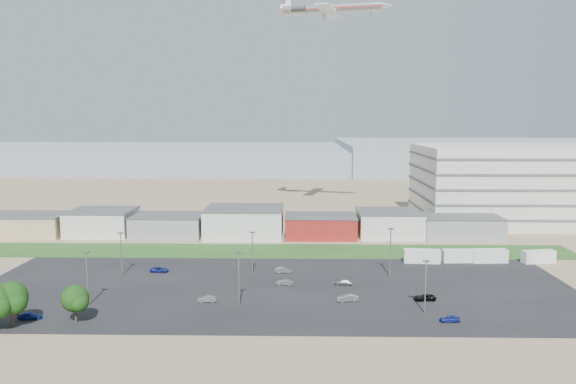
{
  "coord_description": "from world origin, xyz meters",
  "views": [
    {
      "loc": [
        9.84,
        -88.9,
        33.73
      ],
      "look_at": [
        7.62,
        22.0,
        19.23
      ],
      "focal_mm": 35.0,
      "sensor_mm": 36.0,
      "label": 1
    }
  ],
  "objects_px": {
    "parked_car_9": "(159,270)",
    "parked_car_10": "(30,316)",
    "airliner": "(332,8)",
    "parked_car_11": "(284,270)",
    "parked_car_1": "(348,298)",
    "parked_car_2": "(450,319)",
    "parked_car_7": "(285,283)",
    "parked_car_0": "(425,297)",
    "parked_car_4": "(207,299)",
    "parked_car_12": "(343,282)",
    "box_trailer_a": "(422,256)"
  },
  "relations": [
    {
      "from": "parked_car_9",
      "to": "parked_car_10",
      "type": "xyz_separation_m",
      "value": [
        -14.68,
        -29.75,
        0.01
      ]
    },
    {
      "from": "airliner",
      "to": "parked_car_11",
      "type": "height_order",
      "value": "airliner"
    },
    {
      "from": "parked_car_1",
      "to": "parked_car_10",
      "type": "distance_m",
      "value": 55.66
    },
    {
      "from": "parked_car_2",
      "to": "parked_car_7",
      "type": "bearing_deg",
      "value": -128.48
    },
    {
      "from": "parked_car_0",
      "to": "parked_car_4",
      "type": "relative_size",
      "value": 1.21
    },
    {
      "from": "parked_car_2",
      "to": "parked_car_0",
      "type": "bearing_deg",
      "value": -174.11
    },
    {
      "from": "parked_car_1",
      "to": "parked_car_0",
      "type": "bearing_deg",
      "value": 87.48
    },
    {
      "from": "parked_car_0",
      "to": "parked_car_10",
      "type": "distance_m",
      "value": 70.07
    },
    {
      "from": "parked_car_1",
      "to": "parked_car_2",
      "type": "height_order",
      "value": "parked_car_1"
    },
    {
      "from": "parked_car_2",
      "to": "parked_car_10",
      "type": "bearing_deg",
      "value": -92.71
    },
    {
      "from": "parked_car_4",
      "to": "parked_car_9",
      "type": "distance_m",
      "value": 24.55
    },
    {
      "from": "parked_car_9",
      "to": "parked_car_10",
      "type": "relative_size",
      "value": 1.02
    },
    {
      "from": "airliner",
      "to": "parked_car_12",
      "type": "relative_size",
      "value": 10.72
    },
    {
      "from": "parked_car_2",
      "to": "parked_car_12",
      "type": "xyz_separation_m",
      "value": [
        -16.15,
        20.85,
        -0.02
      ]
    },
    {
      "from": "parked_car_1",
      "to": "parked_car_4",
      "type": "bearing_deg",
      "value": -94.48
    },
    {
      "from": "parked_car_1",
      "to": "parked_car_2",
      "type": "xyz_separation_m",
      "value": [
        16.17,
        -10.25,
        -0.08
      ]
    },
    {
      "from": "parked_car_7",
      "to": "parked_car_10",
      "type": "distance_m",
      "value": 47.3
    },
    {
      "from": "parked_car_0",
      "to": "parked_car_2",
      "type": "distance_m",
      "value": 11.33
    },
    {
      "from": "parked_car_2",
      "to": "parked_car_10",
      "type": "height_order",
      "value": "parked_car_10"
    },
    {
      "from": "airliner",
      "to": "parked_car_10",
      "type": "height_order",
      "value": "airliner"
    },
    {
      "from": "box_trailer_a",
      "to": "parked_car_7",
      "type": "distance_m",
      "value": 37.11
    },
    {
      "from": "airliner",
      "to": "parked_car_10",
      "type": "relative_size",
      "value": 10.18
    },
    {
      "from": "parked_car_0",
      "to": "parked_car_2",
      "type": "xyz_separation_m",
      "value": [
        1.71,
        -11.2,
        -0.01
      ]
    },
    {
      "from": "airliner",
      "to": "parked_car_4",
      "type": "height_order",
      "value": "airliner"
    },
    {
      "from": "parked_car_12",
      "to": "parked_car_10",
      "type": "bearing_deg",
      "value": -61.42
    },
    {
      "from": "parked_car_10",
      "to": "parked_car_12",
      "type": "xyz_separation_m",
      "value": [
        54.72,
        20.93,
        -0.03
      ]
    },
    {
      "from": "airliner",
      "to": "parked_car_9",
      "type": "distance_m",
      "value": 108.04
    },
    {
      "from": "parked_car_10",
      "to": "parked_car_9",
      "type": "bearing_deg",
      "value": -30.09
    },
    {
      "from": "box_trailer_a",
      "to": "parked_car_1",
      "type": "height_order",
      "value": "box_trailer_a"
    },
    {
      "from": "parked_car_4",
      "to": "parked_car_12",
      "type": "height_order",
      "value": "parked_car_4"
    },
    {
      "from": "parked_car_4",
      "to": "parked_car_11",
      "type": "xyz_separation_m",
      "value": [
        13.65,
        20.09,
        0.06
      ]
    },
    {
      "from": "parked_car_1",
      "to": "parked_car_2",
      "type": "bearing_deg",
      "value": 51.37
    },
    {
      "from": "parked_car_12",
      "to": "parked_car_11",
      "type": "bearing_deg",
      "value": -117.15
    },
    {
      "from": "parked_car_9",
      "to": "parked_car_12",
      "type": "height_order",
      "value": "parked_car_9"
    },
    {
      "from": "parked_car_7",
      "to": "parked_car_9",
      "type": "bearing_deg",
      "value": -101.05
    },
    {
      "from": "parked_car_11",
      "to": "airliner",
      "type": "bearing_deg",
      "value": -13.3
    },
    {
      "from": "parked_car_4",
      "to": "parked_car_10",
      "type": "distance_m",
      "value": 30.13
    },
    {
      "from": "parked_car_0",
      "to": "parked_car_7",
      "type": "height_order",
      "value": "parked_car_0"
    },
    {
      "from": "box_trailer_a",
      "to": "parked_car_10",
      "type": "xyz_separation_m",
      "value": [
        -74.64,
        -39.19,
        -0.99
      ]
    },
    {
      "from": "parked_car_2",
      "to": "parked_car_1",
      "type": "bearing_deg",
      "value": -125.14
    },
    {
      "from": "parked_car_1",
      "to": "parked_car_10",
      "type": "bearing_deg",
      "value": -85.57
    },
    {
      "from": "parked_car_7",
      "to": "parked_car_10",
      "type": "bearing_deg",
      "value": -57.01
    },
    {
      "from": "parked_car_1",
      "to": "parked_car_4",
      "type": "height_order",
      "value": "parked_car_1"
    },
    {
      "from": "parked_car_1",
      "to": "parked_car_4",
      "type": "relative_size",
      "value": 1.15
    },
    {
      "from": "box_trailer_a",
      "to": "parked_car_0",
      "type": "xyz_separation_m",
      "value": [
        -5.49,
        -27.91,
        -1.0
      ]
    },
    {
      "from": "parked_car_2",
      "to": "parked_car_4",
      "type": "height_order",
      "value": "parked_car_2"
    },
    {
      "from": "box_trailer_a",
      "to": "parked_car_2",
      "type": "relative_size",
      "value": 2.54
    },
    {
      "from": "box_trailer_a",
      "to": "parked_car_1",
      "type": "distance_m",
      "value": 35.1
    },
    {
      "from": "airliner",
      "to": "parked_car_1",
      "type": "height_order",
      "value": "airliner"
    },
    {
      "from": "box_trailer_a",
      "to": "airliner",
      "type": "distance_m",
      "value": 94.14
    }
  ]
}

